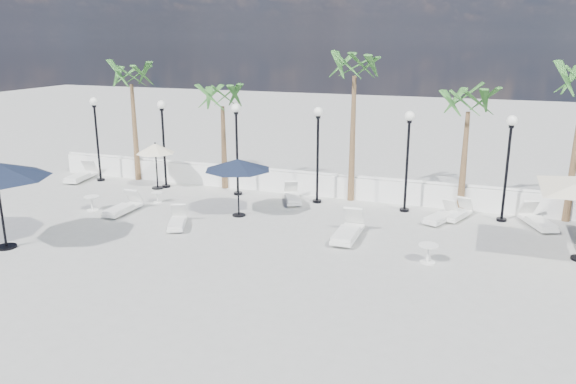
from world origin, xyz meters
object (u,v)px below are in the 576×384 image
(lounger_5, at_px, (537,220))
(lounger_6, at_px, (441,216))
(lounger_1, at_px, (81,175))
(lounger_7, at_px, (457,213))
(lounger_0, at_px, (123,207))
(parasol_cream_small, at_px, (155,149))
(lounger_2, at_px, (177,221))
(parasol_navy_mid, at_px, (238,165))
(lounger_3, at_px, (348,231))
(lounger_4, at_px, (293,197))

(lounger_5, distance_m, lounger_6, 3.29)
(lounger_1, xyz_separation_m, lounger_7, (16.83, -0.00, -0.04))
(lounger_0, xyz_separation_m, lounger_7, (11.96, 3.59, -0.02))
(lounger_7, xyz_separation_m, parasol_cream_small, (-12.71, -0.02, 1.55))
(lounger_7, height_order, parasol_cream_small, parasol_cream_small)
(lounger_0, distance_m, lounger_7, 12.49)
(lounger_1, bearing_deg, lounger_6, -11.13)
(lounger_2, xyz_separation_m, lounger_6, (8.66, 3.73, 0.01))
(lounger_6, distance_m, parasol_navy_mid, 7.60)
(lounger_3, xyz_separation_m, parasol_cream_small, (-9.45, 3.43, 1.50))
(lounger_0, distance_m, lounger_4, 6.61)
(lounger_7, bearing_deg, lounger_3, -113.60)
(lounger_2, bearing_deg, lounger_3, -15.95)
(lounger_2, xyz_separation_m, lounger_3, (5.93, 0.86, 0.06))
(lounger_7, height_order, parasol_navy_mid, parasol_navy_mid)
(lounger_0, distance_m, lounger_6, 11.82)
(lounger_0, xyz_separation_m, lounger_2, (2.76, -0.71, -0.03))
(lounger_5, xyz_separation_m, lounger_7, (-2.70, -0.00, -0.02))
(lounger_0, bearing_deg, lounger_2, -14.51)
(lounger_0, distance_m, lounger_3, 8.69)
(parasol_navy_mid, distance_m, parasol_cream_small, 5.54)
(lounger_3, relative_size, parasol_navy_mid, 0.86)
(lounger_1, relative_size, parasol_navy_mid, 0.85)
(lounger_0, bearing_deg, lounger_3, 0.91)
(lounger_5, height_order, parasol_navy_mid, parasol_navy_mid)
(lounger_1, xyz_separation_m, lounger_2, (7.63, -4.31, -0.05))
(lounger_0, xyz_separation_m, lounger_5, (14.66, 3.59, 0.00))
(lounger_6, xyz_separation_m, lounger_7, (0.53, 0.57, -0.01))
(lounger_0, xyz_separation_m, lounger_1, (-4.87, 3.59, 0.02))
(lounger_0, height_order, parasol_navy_mid, parasol_navy_mid)
(lounger_1, relative_size, lounger_6, 1.15)
(lounger_5, bearing_deg, lounger_1, 156.44)
(lounger_1, bearing_deg, lounger_3, -23.37)
(lounger_2, height_order, lounger_7, lounger_7)
(parasol_cream_small, bearing_deg, lounger_0, -78.08)
(lounger_1, height_order, lounger_5, lounger_1)
(lounger_3, bearing_deg, lounger_0, -179.10)
(lounger_0, height_order, lounger_6, lounger_0)
(lounger_6, height_order, lounger_7, lounger_6)
(lounger_0, relative_size, lounger_4, 1.01)
(lounger_6, bearing_deg, lounger_3, -110.47)
(lounger_5, relative_size, parasol_cream_small, 0.95)
(parasol_navy_mid, xyz_separation_m, parasol_cream_small, (-5.01, 2.37, -0.18))
(lounger_1, relative_size, lounger_7, 1.19)
(lounger_0, distance_m, parasol_navy_mid, 4.74)
(lounger_0, height_order, lounger_4, lounger_0)
(lounger_1, xyz_separation_m, lounger_3, (13.56, -3.45, 0.01))
(lounger_2, distance_m, lounger_6, 9.43)
(lounger_3, height_order, lounger_4, lounger_3)
(lounger_2, relative_size, lounger_6, 0.95)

